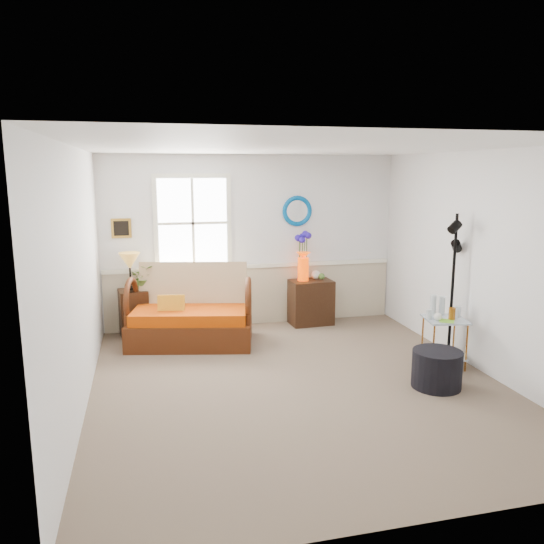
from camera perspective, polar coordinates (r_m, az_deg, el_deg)
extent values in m
cube|color=#735E4E|center=(6.09, 2.78, -11.96)|extent=(4.50, 5.00, 0.01)
cube|color=white|center=(5.62, 3.03, 13.28)|extent=(4.50, 5.00, 0.01)
cube|color=silver|center=(8.11, -2.12, 3.33)|extent=(4.50, 0.01, 2.60)
cube|color=silver|center=(3.46, 14.82, -7.35)|extent=(4.50, 0.01, 2.60)
cube|color=silver|center=(5.52, -20.10, -0.89)|extent=(0.01, 5.00, 2.60)
cube|color=silver|center=(6.70, 21.69, 0.97)|extent=(0.01, 5.00, 2.60)
cube|color=#BBAC8F|center=(8.25, -2.05, -2.55)|extent=(4.46, 0.02, 0.90)
cube|color=white|center=(8.14, -2.06, 0.65)|extent=(4.46, 0.04, 0.06)
cube|color=#B9862E|center=(7.91, -15.91, 4.56)|extent=(0.28, 0.03, 0.28)
torus|color=#006CA9|center=(8.21, 2.71, 6.58)|extent=(0.47, 0.07, 0.47)
imported|color=#466C2A|center=(7.81, -13.68, -0.82)|extent=(0.33, 0.36, 0.28)
cylinder|color=black|center=(6.21, 17.31, -9.92)|extent=(0.55, 0.55, 0.42)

